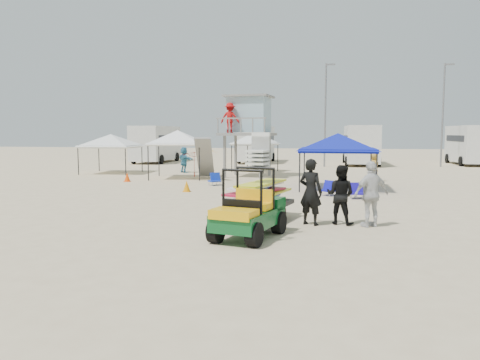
% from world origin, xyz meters
% --- Properties ---
extents(ground, '(140.00, 140.00, 0.00)m').
position_xyz_m(ground, '(0.00, 0.00, 0.00)').
color(ground, beige).
rests_on(ground, ground).
extents(utility_cart, '(1.69, 2.53, 1.76)m').
position_xyz_m(utility_cart, '(1.01, 1.22, 0.82)').
color(utility_cart, '#0C4F20').
rests_on(utility_cart, ground).
extents(surf_trailer, '(1.93, 2.81, 2.36)m').
position_xyz_m(surf_trailer, '(1.02, 3.55, 0.96)').
color(surf_trailer, black).
rests_on(surf_trailer, ground).
extents(man_left, '(0.83, 0.72, 1.93)m').
position_xyz_m(man_left, '(2.53, 3.25, 0.97)').
color(man_left, black).
rests_on(man_left, ground).
extents(man_mid, '(1.02, 0.91, 1.74)m').
position_xyz_m(man_mid, '(3.38, 3.50, 0.87)').
color(man_mid, black).
rests_on(man_mid, ground).
extents(man_right, '(1.18, 0.94, 1.88)m').
position_xyz_m(man_right, '(4.23, 3.25, 0.94)').
color(man_right, silver).
rests_on(man_right, ground).
extents(lifeguard_tower, '(3.32, 3.32, 4.80)m').
position_xyz_m(lifeguard_tower, '(-1.71, 17.76, 3.57)').
color(lifeguard_tower, gray).
rests_on(lifeguard_tower, ground).
extents(canopy_blue, '(3.57, 3.57, 3.05)m').
position_xyz_m(canopy_blue, '(3.55, 12.34, 2.50)').
color(canopy_blue, black).
rests_on(canopy_blue, ground).
extents(canopy_white_a, '(3.42, 3.42, 3.22)m').
position_xyz_m(canopy_white_a, '(-5.51, 16.05, 2.67)').
color(canopy_white_a, black).
rests_on(canopy_white_a, ground).
extents(canopy_white_b, '(3.44, 3.44, 2.98)m').
position_xyz_m(canopy_white_b, '(-10.90, 18.60, 2.43)').
color(canopy_white_b, black).
rests_on(canopy_white_b, ground).
extents(canopy_white_c, '(3.20, 3.20, 3.10)m').
position_xyz_m(canopy_white_c, '(-1.74, 21.59, 2.55)').
color(canopy_white_c, black).
rests_on(canopy_white_c, ground).
extents(umbrella_a, '(1.85, 1.88, 1.56)m').
position_xyz_m(umbrella_a, '(-4.82, 17.08, 0.78)').
color(umbrella_a, red).
rests_on(umbrella_a, ground).
extents(umbrella_b, '(1.97, 1.99, 1.56)m').
position_xyz_m(umbrella_b, '(-5.28, 21.68, 0.78)').
color(umbrella_b, yellow).
rests_on(umbrella_b, ground).
extents(cone_near, '(0.34, 0.34, 0.50)m').
position_xyz_m(cone_near, '(-3.20, 10.01, 0.25)').
color(cone_near, orange).
rests_on(cone_near, ground).
extents(cone_far, '(0.34, 0.34, 0.50)m').
position_xyz_m(cone_far, '(-7.68, 13.70, 0.25)').
color(cone_far, '#FD4B08').
rests_on(cone_far, ground).
extents(beach_chair_a, '(0.73, 0.84, 0.64)m').
position_xyz_m(beach_chair_a, '(-2.55, 12.85, 0.31)').
color(beach_chair_a, '#1030B6').
rests_on(beach_chair_a, ground).
extents(beach_chair_b, '(0.58, 0.62, 0.64)m').
position_xyz_m(beach_chair_b, '(4.23, 9.11, 0.31)').
color(beach_chair_b, '#190D97').
rests_on(beach_chair_b, ground).
extents(beach_chair_c, '(0.74, 0.86, 0.64)m').
position_xyz_m(beach_chair_c, '(3.14, 9.85, 0.31)').
color(beach_chair_c, '#0F11AC').
rests_on(beach_chair_c, ground).
extents(rv_far_left, '(2.64, 6.80, 3.25)m').
position_xyz_m(rv_far_left, '(-12.00, 29.99, 1.80)').
color(rv_far_left, silver).
rests_on(rv_far_left, ground).
extents(rv_mid_left, '(2.65, 6.50, 3.25)m').
position_xyz_m(rv_mid_left, '(-3.00, 31.49, 1.80)').
color(rv_mid_left, silver).
rests_on(rv_mid_left, ground).
extents(rv_mid_right, '(2.64, 7.00, 3.25)m').
position_xyz_m(rv_mid_right, '(6.00, 29.99, 1.80)').
color(rv_mid_right, silver).
rests_on(rv_mid_right, ground).
extents(rv_far_right, '(2.64, 6.60, 3.25)m').
position_xyz_m(rv_far_right, '(15.00, 31.49, 1.80)').
color(rv_far_right, silver).
rests_on(rv_far_right, ground).
extents(light_pole_left, '(0.14, 0.14, 8.00)m').
position_xyz_m(light_pole_left, '(3.00, 27.00, 4.00)').
color(light_pole_left, slate).
rests_on(light_pole_left, ground).
extents(light_pole_right, '(0.14, 0.14, 8.00)m').
position_xyz_m(light_pole_right, '(12.00, 28.50, 4.00)').
color(light_pole_right, slate).
rests_on(light_pole_right, ground).
extents(distant_beachgoers, '(13.05, 5.02, 1.72)m').
position_xyz_m(distant_beachgoers, '(-2.40, 18.61, 0.85)').
color(distant_beachgoers, gold).
rests_on(distant_beachgoers, ground).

